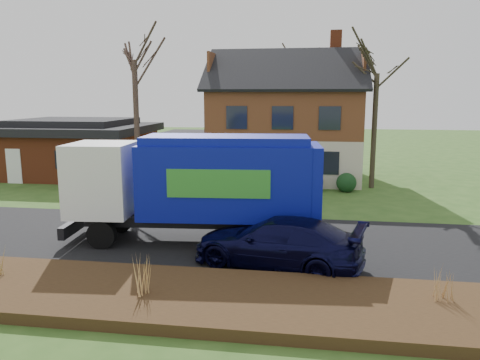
# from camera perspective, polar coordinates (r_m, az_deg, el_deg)

# --- Properties ---
(ground) EXTENTS (120.00, 120.00, 0.00)m
(ground) POSITION_cam_1_polar(r_m,az_deg,el_deg) (17.37, -3.74, -7.28)
(ground) COLOR #2C4F1A
(ground) RESTS_ON ground
(road) EXTENTS (80.00, 7.00, 0.02)m
(road) POSITION_cam_1_polar(r_m,az_deg,el_deg) (17.37, -3.74, -7.25)
(road) COLOR black
(road) RESTS_ON ground
(mulch_verge) EXTENTS (80.00, 3.50, 0.30)m
(mulch_verge) POSITION_cam_1_polar(r_m,az_deg,el_deg) (12.53, -9.06, -13.81)
(mulch_verge) COLOR black
(mulch_verge) RESTS_ON ground
(main_house) EXTENTS (12.95, 8.95, 9.26)m
(main_house) POSITION_cam_1_polar(r_m,az_deg,el_deg) (30.18, 4.66, 7.95)
(main_house) COLOR beige
(main_house) RESTS_ON ground
(ranch_house) EXTENTS (9.80, 8.20, 3.70)m
(ranch_house) POSITION_cam_1_polar(r_m,az_deg,el_deg) (33.25, -19.45, 3.78)
(ranch_house) COLOR brown
(ranch_house) RESTS_ON ground
(garbage_truck) EXTENTS (9.15, 3.11, 3.85)m
(garbage_truck) POSITION_cam_1_polar(r_m,az_deg,el_deg) (16.65, -4.95, -0.19)
(garbage_truck) COLOR black
(garbage_truck) RESTS_ON ground
(silver_sedan) EXTENTS (4.47, 3.12, 1.40)m
(silver_sedan) POSITION_cam_1_polar(r_m,az_deg,el_deg) (22.76, -13.65, -1.52)
(silver_sedan) COLOR #9DA0A5
(silver_sedan) RESTS_ON ground
(navy_wagon) EXTENTS (5.64, 3.35, 1.53)m
(navy_wagon) POSITION_cam_1_polar(r_m,az_deg,el_deg) (14.60, 4.58, -7.58)
(navy_wagon) COLOR black
(navy_wagon) RESTS_ON ground
(tree_front_west) EXTENTS (3.32, 3.32, 9.86)m
(tree_front_west) POSITION_cam_1_polar(r_m,az_deg,el_deg) (26.28, -12.88, 16.35)
(tree_front_west) COLOR #433128
(tree_front_west) RESTS_ON ground
(tree_front_east) EXTENTS (3.31, 3.31, 9.19)m
(tree_front_east) POSITION_cam_1_polar(r_m,az_deg,el_deg) (27.57, 16.48, 14.53)
(tree_front_east) COLOR #383021
(tree_front_east) RESTS_ON ground
(tree_back) EXTENTS (3.18, 3.18, 10.07)m
(tree_back) POSITION_cam_1_polar(r_m,az_deg,el_deg) (36.99, 7.47, 15.09)
(tree_back) COLOR #382B21
(tree_back) RESTS_ON ground
(grass_clump_mid) EXTENTS (0.38, 0.31, 1.06)m
(grass_clump_mid) POSITION_cam_1_polar(r_m,az_deg,el_deg) (12.21, -11.56, -11.09)
(grass_clump_mid) COLOR tan
(grass_clump_mid) RESTS_ON mulch_verge
(grass_clump_east) EXTENTS (0.34, 0.28, 0.84)m
(grass_clump_east) POSITION_cam_1_polar(r_m,az_deg,el_deg) (12.65, 23.51, -11.52)
(grass_clump_east) COLOR #AD804C
(grass_clump_east) RESTS_ON mulch_verge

